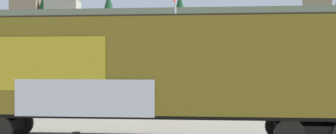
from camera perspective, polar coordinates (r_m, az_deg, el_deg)
freight_car at (r=12.10m, az=-3.97°, el=-0.20°), size 16.72×3.01×4.21m
flagpole at (r=24.03m, az=1.01°, el=6.97°), size 0.24×1.71×8.02m
hillside at (r=81.69m, az=3.22°, el=2.99°), size 134.34×32.27×17.94m
parked_car_green at (r=19.70m, az=-14.93°, el=-4.86°), size 4.14×2.11×1.59m
parked_car_white at (r=18.86m, az=1.32°, el=-4.87°), size 4.71×2.31×1.77m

